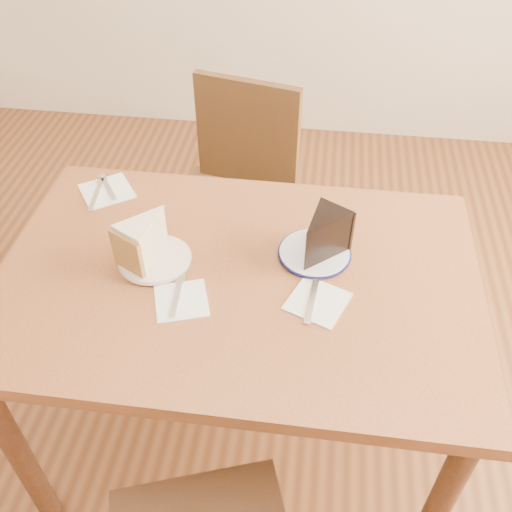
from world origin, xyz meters
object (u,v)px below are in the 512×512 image
at_px(table, 239,301).
at_px(plate_cream, 155,259).
at_px(chocolate_cake, 320,239).
at_px(carrot_cake, 148,239).
at_px(chair_far, 234,202).
at_px(plate_navy, 314,253).

relative_size(table, plate_cream, 6.73).
bearing_deg(chocolate_cake, carrot_cake, 36.60).
xyz_separation_m(chair_far, carrot_cake, (-0.11, -0.58, 0.31)).
bearing_deg(chocolate_cake, plate_navy, -24.48).
xyz_separation_m(chair_far, plate_navy, (0.30, -0.51, 0.25)).
height_order(table, chair_far, chair_far).
xyz_separation_m(table, plate_cream, (-0.22, 0.02, 0.10)).
bearing_deg(chair_far, carrot_cake, 92.05).
xyz_separation_m(plate_cream, plate_navy, (0.40, 0.08, 0.00)).
distance_m(table, carrot_cake, 0.28).
distance_m(table, plate_cream, 0.24).
relative_size(plate_cream, plate_navy, 0.99).
bearing_deg(chair_far, chocolate_cake, 133.87).
relative_size(table, carrot_cake, 9.06).
height_order(table, carrot_cake, carrot_cake).
bearing_deg(chocolate_cake, table, 52.12).
xyz_separation_m(table, carrot_cake, (-0.23, 0.03, 0.16)).
xyz_separation_m(plate_cream, carrot_cake, (-0.01, 0.01, 0.06)).
relative_size(plate_cream, chocolate_cake, 1.30).
bearing_deg(plate_navy, table, -152.83).
height_order(plate_cream, chocolate_cake, chocolate_cake).
height_order(table, plate_cream, plate_cream).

